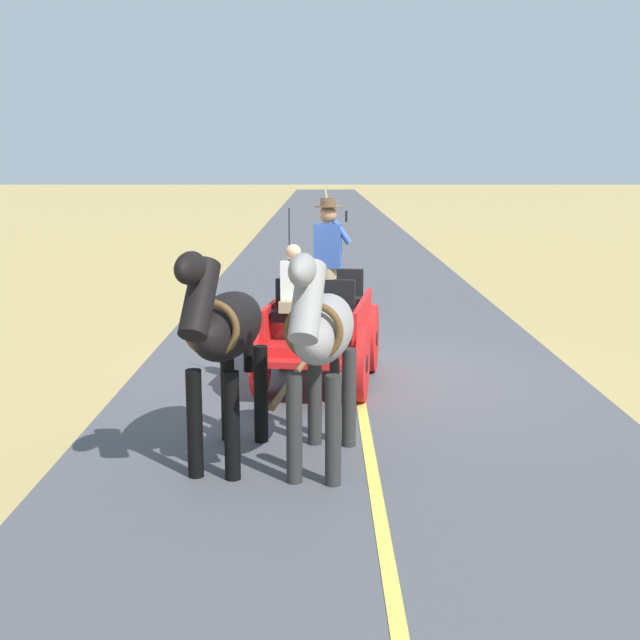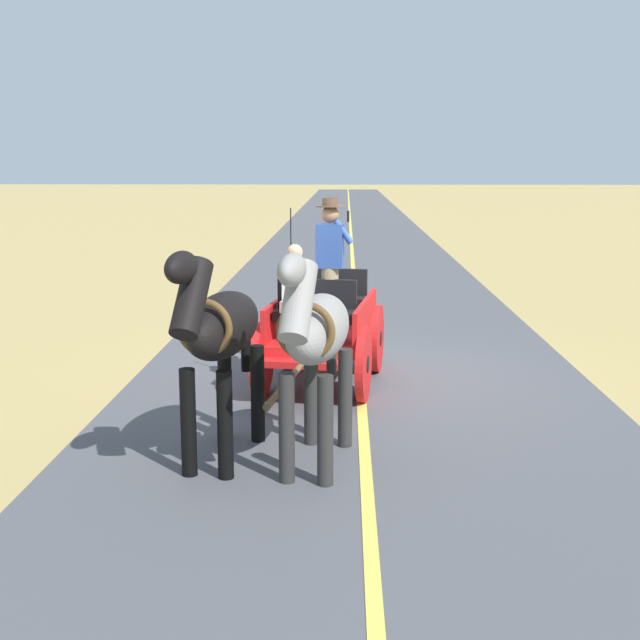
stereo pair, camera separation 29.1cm
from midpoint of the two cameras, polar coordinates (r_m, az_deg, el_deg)
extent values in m
plane|color=tan|center=(11.71, 3.47, -3.77)|extent=(200.00, 200.00, 0.00)
cube|color=#4C4C51|center=(11.71, 3.47, -3.75)|extent=(6.28, 160.00, 0.01)
cube|color=#DBCC4C|center=(11.71, 3.47, -3.73)|extent=(0.12, 160.00, 0.00)
cube|color=red|center=(11.10, 0.95, -1.07)|extent=(1.51, 2.35, 0.12)
cube|color=red|center=(10.98, 3.89, 0.26)|extent=(0.36, 2.08, 0.44)
cube|color=red|center=(11.15, -1.94, 0.44)|extent=(0.36, 2.08, 0.44)
cube|color=red|center=(9.95, -0.18, -3.06)|extent=(1.10, 0.39, 0.08)
cube|color=red|center=(12.30, 1.83, -0.76)|extent=(0.74, 0.30, 0.06)
cube|color=black|center=(10.44, 0.42, 0.30)|extent=(1.06, 0.50, 0.14)
cube|color=black|center=(10.58, 0.59, 1.64)|extent=(1.02, 0.23, 0.44)
cube|color=black|center=(11.51, 1.34, 1.28)|extent=(1.06, 0.50, 0.14)
cube|color=black|center=(11.66, 1.48, 2.49)|extent=(1.02, 0.23, 0.44)
cylinder|color=red|center=(10.32, 3.83, -3.04)|extent=(0.24, 0.96, 0.96)
cylinder|color=black|center=(10.32, 3.83, -3.04)|extent=(0.15, 0.23, 0.21)
cylinder|color=red|center=(10.53, -3.23, -2.75)|extent=(0.24, 0.96, 0.96)
cylinder|color=black|center=(10.53, -3.23, -2.75)|extent=(0.15, 0.23, 0.21)
cylinder|color=red|center=(11.81, 4.66, -1.28)|extent=(0.24, 0.96, 0.96)
cylinder|color=black|center=(11.81, 4.66, -1.28)|extent=(0.15, 0.23, 0.21)
cylinder|color=red|center=(12.00, -1.54, -1.05)|extent=(0.24, 0.96, 0.96)
cylinder|color=black|center=(12.00, -1.54, -1.05)|extent=(0.15, 0.23, 0.21)
cylinder|color=brown|center=(9.01, -1.29, -4.22)|extent=(0.36, 1.99, 0.07)
cylinder|color=black|center=(10.39, -1.21, 4.15)|extent=(0.02, 0.02, 1.30)
cylinder|color=#998466|center=(10.67, 1.47, 1.22)|extent=(0.22, 0.22, 0.90)
cube|color=#2D4C99|center=(10.57, 1.49, 5.13)|extent=(0.37, 0.27, 0.56)
sphere|color=#9E7051|center=(10.54, 1.50, 7.29)|extent=(0.22, 0.22, 0.22)
cylinder|color=#473323|center=(10.53, 1.50, 7.84)|extent=(0.36, 0.36, 0.01)
cylinder|color=#473323|center=(10.53, 1.50, 8.11)|extent=(0.20, 0.20, 0.10)
cylinder|color=#2D4C99|center=(10.49, 2.44, 6.07)|extent=(0.27, 0.12, 0.32)
cube|color=black|center=(10.44, 2.76, 7.14)|extent=(0.03, 0.07, 0.14)
cube|color=#998466|center=(10.35, -1.05, 0.98)|extent=(0.32, 0.36, 0.14)
cube|color=silver|center=(10.42, -0.93, 2.77)|extent=(0.33, 0.24, 0.48)
sphere|color=tan|center=(10.37, -0.94, 4.69)|extent=(0.20, 0.20, 0.20)
ellipsoid|color=gray|center=(7.99, 0.88, -0.58)|extent=(0.81, 1.63, 0.64)
cylinder|color=#272726|center=(7.65, 1.46, -7.64)|extent=(0.15, 0.15, 1.05)
cylinder|color=#272726|center=(7.72, -1.22, -7.47)|extent=(0.15, 0.15, 1.05)
cylinder|color=#272726|center=(8.68, 2.71, -5.40)|extent=(0.15, 0.15, 1.05)
cylinder|color=#272726|center=(8.74, 0.34, -5.27)|extent=(0.15, 0.15, 1.05)
cylinder|color=gray|center=(7.10, -0.35, 1.27)|extent=(0.36, 0.68, 0.73)
ellipsoid|color=gray|center=(6.84, -0.72, 3.47)|extent=(0.31, 0.57, 0.28)
cube|color=#272726|center=(7.11, -0.31, 1.58)|extent=(0.14, 0.51, 0.56)
cylinder|color=#272726|center=(8.76, 1.75, -1.57)|extent=(0.11, 0.11, 0.70)
torus|color=brown|center=(7.44, 0.12, -0.79)|extent=(0.55, 0.16, 0.55)
ellipsoid|color=black|center=(8.19, -5.67, -0.34)|extent=(0.83, 1.63, 0.64)
cylinder|color=black|center=(7.84, -5.49, -7.23)|extent=(0.15, 0.15, 1.05)
cylinder|color=black|center=(7.96, -8.01, -7.02)|extent=(0.15, 0.15, 1.05)
cylinder|color=black|center=(8.84, -3.37, -5.10)|extent=(0.15, 0.15, 1.05)
cylinder|color=black|center=(8.94, -5.63, -4.95)|extent=(0.15, 0.15, 1.05)
cylinder|color=black|center=(7.33, -7.72, 1.48)|extent=(0.37, 0.68, 0.73)
ellipsoid|color=black|center=(7.08, -8.37, 3.61)|extent=(0.31, 0.57, 0.28)
cube|color=black|center=(7.34, -7.67, 1.78)|extent=(0.15, 0.51, 0.56)
cylinder|color=black|center=(8.94, -4.20, -1.34)|extent=(0.11, 0.11, 0.70)
torus|color=brown|center=(7.66, -6.91, -0.53)|extent=(0.55, 0.17, 0.55)
camera|label=1|loc=(0.15, -89.15, 0.16)|focal=46.49mm
camera|label=2|loc=(0.15, 90.85, -0.16)|focal=46.49mm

